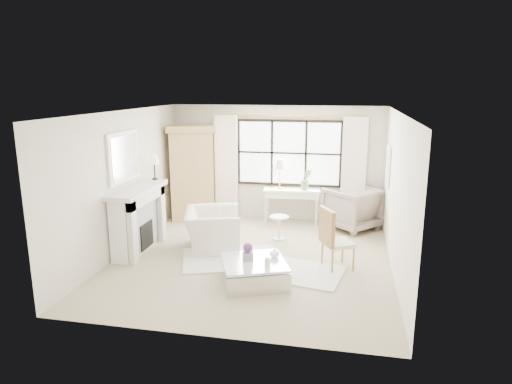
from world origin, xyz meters
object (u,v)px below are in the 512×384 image
console_table (292,206)px  club_armchair (213,229)px  armoire (192,172)px  coffee_table (254,272)px

console_table → club_armchair: size_ratio=1.13×
console_table → club_armchair: console_table is taller
console_table → armoire: bearing=178.4°
club_armchair → coffee_table: size_ratio=0.91×
armoire → console_table: armoire is taller
console_table → coffee_table: size_ratio=1.03×
club_armchair → coffee_table: club_armchair is taller
coffee_table → club_armchair: bearing=106.3°
club_armchair → coffee_table: bearing=-158.0°
console_table → coffee_table: console_table is taller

